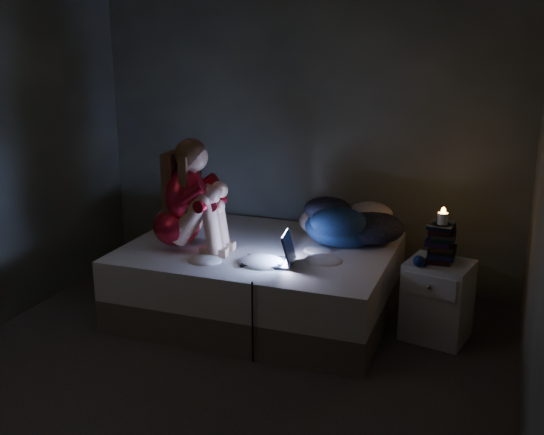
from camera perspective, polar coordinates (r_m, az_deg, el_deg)
The scene contains 12 objects.
floor at distance 4.15m, azimuth -5.59°, elevation -14.38°, with size 3.60×3.80×0.02m, color black.
wall_back at distance 5.42m, azimuth 2.85°, elevation 7.63°, with size 3.60×0.02×2.60m, color #34372F.
bed at distance 4.97m, azimuth -1.06°, elevation -5.46°, with size 1.95×1.46×0.54m, color silver, non-canonical shape.
pillow at distance 5.29m, azimuth -7.18°, elevation -0.45°, with size 0.44×0.31×0.13m, color silver.
woman at distance 4.77m, azimuth -8.45°, elevation 2.07°, with size 0.52×0.34×0.84m, color maroon, non-canonical shape.
laptop at distance 4.48m, azimuth -0.39°, elevation -2.59°, with size 0.35×0.24×0.24m, color black, non-canonical shape.
clothes_pile at distance 4.93m, azimuth 6.21°, elevation -0.21°, with size 0.61×0.49×0.36m, color #0E2148, non-canonical shape.
nightstand at distance 4.72m, azimuth 14.29°, elevation -7.03°, with size 0.42×0.38×0.56m, color silver.
book_stack at distance 4.59m, azimuth 14.60°, elevation -2.06°, with size 0.19×0.25×0.29m, color black, non-canonical shape.
candle at distance 4.54m, azimuth 14.76°, elevation 0.14°, with size 0.07×0.07×0.08m, color beige.
phone at distance 4.55m, azimuth 13.46°, elevation -3.93°, with size 0.07×0.14×0.01m, color black.
blue_orb at distance 4.45m, azimuth 13.13°, elevation -3.90°, with size 0.08×0.08×0.08m, color navy.
Camera 1 is at (1.60, -3.21, 2.08)m, focal length 42.95 mm.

